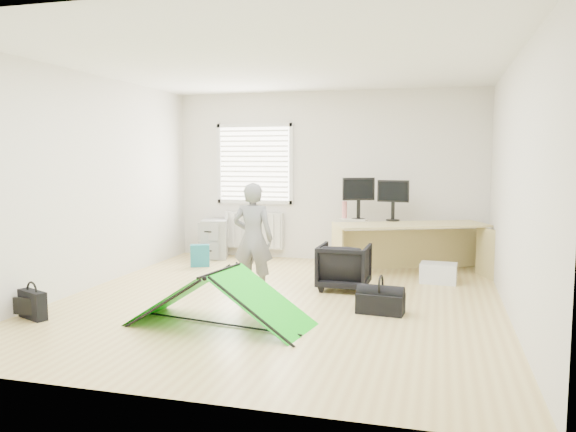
% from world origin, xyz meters
% --- Properties ---
extents(ground, '(5.50, 5.50, 0.00)m').
position_xyz_m(ground, '(0.00, 0.00, 0.00)').
color(ground, '#D4BA71').
rests_on(ground, ground).
extents(back_wall, '(5.00, 0.02, 2.70)m').
position_xyz_m(back_wall, '(0.00, 2.75, 1.35)').
color(back_wall, silver).
rests_on(back_wall, ground).
extents(window, '(1.20, 0.06, 1.20)m').
position_xyz_m(window, '(-1.20, 2.71, 1.55)').
color(window, silver).
rests_on(window, back_wall).
extents(radiator, '(1.00, 0.12, 0.60)m').
position_xyz_m(radiator, '(-1.20, 2.67, 0.45)').
color(radiator, silver).
rests_on(radiator, back_wall).
extents(desk, '(2.22, 1.47, 0.72)m').
position_xyz_m(desk, '(1.39, 1.93, 0.36)').
color(desk, tan).
rests_on(desk, ground).
extents(filing_cabinet, '(0.55, 0.64, 0.64)m').
position_xyz_m(filing_cabinet, '(-1.80, 2.43, 0.32)').
color(filing_cabinet, '#959799').
rests_on(filing_cabinet, ground).
extents(monitor_left, '(0.48, 0.30, 0.46)m').
position_xyz_m(monitor_left, '(0.60, 2.21, 0.96)').
color(monitor_left, black).
rests_on(monitor_left, desk).
extents(monitor_right, '(0.47, 0.16, 0.44)m').
position_xyz_m(monitor_right, '(1.11, 2.21, 0.94)').
color(monitor_right, black).
rests_on(monitor_right, desk).
extents(keyboard, '(0.44, 0.23, 0.02)m').
position_xyz_m(keyboard, '(0.54, 2.13, 0.73)').
color(keyboard, beige).
rests_on(keyboard, desk).
extents(thermos, '(0.10, 0.10, 0.27)m').
position_xyz_m(thermos, '(0.39, 2.23, 0.86)').
color(thermos, '#D37876').
rests_on(thermos, desk).
extents(office_chair, '(0.63, 0.65, 0.58)m').
position_xyz_m(office_chair, '(0.63, 0.77, 0.29)').
color(office_chair, black).
rests_on(office_chair, ground).
extents(person, '(0.51, 0.35, 1.36)m').
position_xyz_m(person, '(-0.40, 0.26, 0.68)').
color(person, slate).
rests_on(person, ground).
extents(kite, '(1.87, 1.06, 0.55)m').
position_xyz_m(kite, '(-0.30, -1.06, 0.27)').
color(kite, '#15DE19').
rests_on(kite, ground).
extents(storage_crate, '(0.49, 0.36, 0.26)m').
position_xyz_m(storage_crate, '(1.78, 1.46, 0.13)').
color(storage_crate, white).
rests_on(storage_crate, ground).
extents(tote_bag, '(0.31, 0.22, 0.34)m').
position_xyz_m(tote_bag, '(-1.73, 1.66, 0.17)').
color(tote_bag, '#1C6E7E').
rests_on(tote_bag, ground).
extents(laptop_bag, '(0.41, 0.26, 0.29)m').
position_xyz_m(laptop_bag, '(-2.25, -1.35, 0.15)').
color(laptop_bag, black).
rests_on(laptop_bag, ground).
extents(white_box, '(0.10, 0.10, 0.10)m').
position_xyz_m(white_box, '(-0.65, 0.21, 0.05)').
color(white_box, silver).
rests_on(white_box, ground).
extents(duffel_bag, '(0.52, 0.30, 0.22)m').
position_xyz_m(duffel_bag, '(1.19, -0.21, 0.11)').
color(duffel_bag, black).
rests_on(duffel_bag, ground).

